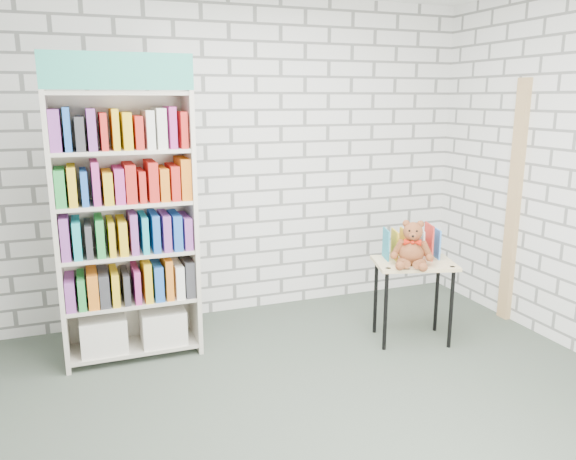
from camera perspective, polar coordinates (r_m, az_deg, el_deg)
name	(u,v)px	position (r m, az deg, el deg)	size (l,w,h in m)	color
ground	(321,420)	(3.66, 3.36, -18.71)	(4.50, 4.50, 0.00)	#3D483D
room_shell	(325,127)	(3.11, 3.81, 10.44)	(4.52, 4.02, 2.81)	silver
bookshelf	(127,226)	(4.29, -16.08, 0.39)	(0.99, 0.39, 2.23)	beige
display_table	(414,273)	(4.61, 12.66, -4.26)	(0.71, 0.58, 0.67)	#DBC183
table_books	(411,243)	(4.64, 12.44, -1.28)	(0.47, 0.30, 0.26)	teal
teddy_bear	(412,248)	(4.44, 12.50, -1.77)	(0.34, 0.33, 0.35)	maroon
door_trim	(514,203)	(5.23, 21.95, 2.54)	(0.05, 0.12, 2.10)	tan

